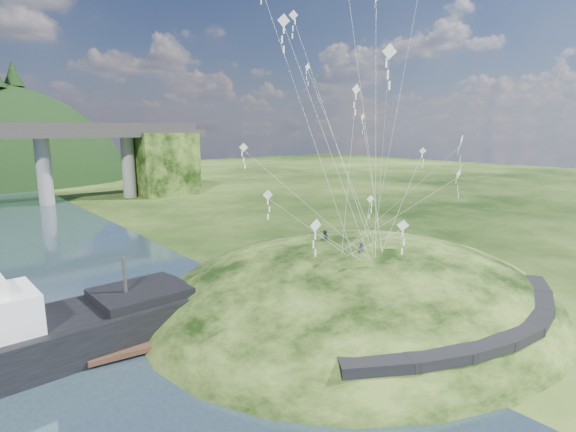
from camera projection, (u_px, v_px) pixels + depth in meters
ground at (299, 337)px, 30.57m from camera, size 320.00×320.00×0.00m
grass_hill at (356, 317)px, 37.36m from camera, size 36.00×32.00×13.00m
footpath at (495, 326)px, 27.44m from camera, size 22.29×5.84×0.83m
work_barge at (23, 337)px, 26.43m from camera, size 21.73×6.64×7.54m
wooden_dock at (189, 333)px, 30.28m from camera, size 13.04×3.68×0.92m
kite_flyers at (335, 234)px, 35.76m from camera, size 1.43×5.14×1.64m
kite_swarm at (346, 99)px, 34.27m from camera, size 20.16×17.89×21.22m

